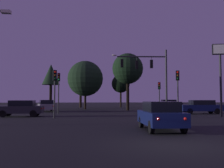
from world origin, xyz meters
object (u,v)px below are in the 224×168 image
object	(u,v)px
traffic_signal_mast_arm	(149,70)
car_nearside_lane	(161,115)
traffic_light_corner_left	(159,91)
traffic_light_median	(59,85)
car_crossing_left	(21,108)
car_crossing_right	(201,107)
traffic_light_corner_right	(55,84)
store_sign_illuminated	(220,63)
tree_lot_edge	(85,79)
tree_center_horizon	(81,79)
car_far_lane	(46,105)
traffic_light_far_side	(178,84)
tree_left_far	(51,75)
tree_right_cluster	(128,69)
tree_behind_sign	(121,84)
car_parked_lot	(169,104)

from	to	relation	value
traffic_signal_mast_arm	car_nearside_lane	bearing A→B (deg)	-101.89
traffic_light_corner_left	traffic_light_median	distance (m)	12.22
car_crossing_left	car_crossing_right	world-z (taller)	same
traffic_light_corner_right	store_sign_illuminated	xyz separation A→B (m)	(15.12, 0.17, 2.05)
traffic_light_corner_left	tree_lot_edge	size ratio (longest dim) A/B	0.48
car_nearside_lane	car_crossing_right	distance (m)	16.64
tree_center_horizon	traffic_light_corner_right	bearing A→B (deg)	-93.56
car_crossing_right	tree_center_horizon	size ratio (longest dim) A/B	0.64
car_far_lane	traffic_light_corner_left	bearing A→B (deg)	-13.42
tree_lot_edge	traffic_light_far_side	bearing A→B (deg)	-66.32
traffic_signal_mast_arm	tree_center_horizon	world-z (taller)	tree_center_horizon
car_crossing_left	tree_center_horizon	xyz separation A→B (m)	(5.08, 25.09, 4.78)
tree_center_horizon	traffic_light_corner_left	bearing A→B (deg)	-62.32
car_crossing_left	car_nearside_lane	bearing A→B (deg)	-49.28
car_crossing_right	tree_center_horizon	world-z (taller)	tree_center_horizon
traffic_signal_mast_arm	tree_left_far	xyz separation A→B (m)	(-12.62, 15.94, 0.80)
tree_center_horizon	tree_right_cluster	bearing A→B (deg)	-62.13
car_nearside_lane	tree_left_far	distance (m)	31.85
traffic_light_corner_left	tree_center_horizon	size ratio (longest dim) A/B	0.51
traffic_light_far_side	tree_lot_edge	distance (m)	20.93
traffic_light_corner_left	tree_left_far	bearing A→B (deg)	140.12
traffic_light_corner_left	car_far_lane	size ratio (longest dim) A/B	0.77
traffic_light_corner_right	car_crossing_right	size ratio (longest dim) A/B	0.88
traffic_light_far_side	store_sign_illuminated	xyz separation A→B (m)	(4.14, 0.05, 1.98)
traffic_light_corner_left	tree_left_far	xyz separation A→B (m)	(-14.77, 12.34, 2.94)
traffic_light_corner_right	car_far_lane	size ratio (longest dim) A/B	0.85
traffic_signal_mast_arm	tree_right_cluster	size ratio (longest dim) A/B	0.85
traffic_light_corner_right	tree_lot_edge	distance (m)	19.49
car_nearside_lane	tree_lot_edge	xyz separation A→B (m)	(-3.99, 28.35, 4.14)
traffic_light_corner_left	traffic_light_corner_right	world-z (taller)	traffic_light_corner_right
traffic_signal_mast_arm	car_crossing_left	size ratio (longest dim) A/B	1.71
traffic_light_corner_right	tree_right_cluster	distance (m)	17.00
traffic_light_corner_left	car_crossing_left	world-z (taller)	traffic_light_corner_left
traffic_signal_mast_arm	tree_lot_edge	xyz separation A→B (m)	(-6.94, 14.33, 0.13)
car_nearside_lane	car_far_lane	distance (m)	22.87
traffic_signal_mast_arm	tree_behind_sign	distance (m)	22.39
car_crossing_left	tree_center_horizon	distance (m)	26.04
traffic_light_corner_right	tree_right_cluster	world-z (taller)	tree_right_cluster
traffic_light_median	store_sign_illuminated	size ratio (longest dim) A/B	0.66
traffic_light_corner_left	car_nearside_lane	bearing A→B (deg)	-106.15
store_sign_illuminated	tree_right_cluster	size ratio (longest dim) A/B	0.82
car_far_lane	tree_center_horizon	size ratio (longest dim) A/B	0.66
car_far_lane	tree_lot_edge	xyz separation A→B (m)	(5.06, 7.35, 4.13)
tree_right_cluster	traffic_light_median	bearing A→B (deg)	-138.65
traffic_light_corner_right	traffic_light_median	size ratio (longest dim) A/B	0.92
car_parked_lot	store_sign_illuminated	size ratio (longest dim) A/B	0.62
traffic_light_corner_left	car_parked_lot	bearing A→B (deg)	65.99
traffic_signal_mast_arm	car_far_lane	distance (m)	14.45
traffic_light_far_side	tree_lot_edge	world-z (taller)	tree_lot_edge
car_far_lane	tree_behind_sign	xyz separation A→B (m)	(11.94, 15.40, 3.80)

